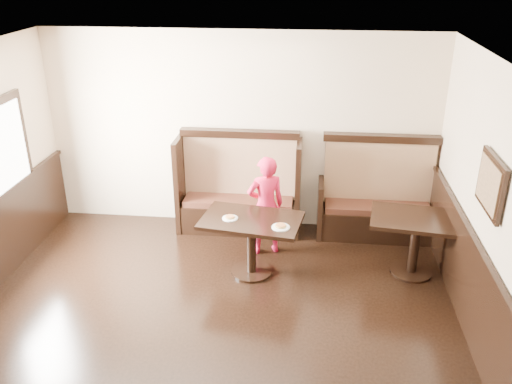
# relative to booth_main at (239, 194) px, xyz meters

# --- Properties ---
(room_shell) EXTENTS (7.00, 7.00, 7.00)m
(room_shell) POSITION_rel_booth_main_xyz_m (-0.30, -3.01, 0.14)
(room_shell) COLOR beige
(room_shell) RESTS_ON ground
(booth_main) EXTENTS (1.75, 0.72, 1.45)m
(booth_main) POSITION_rel_booth_main_xyz_m (0.00, 0.00, 0.00)
(booth_main) COLOR black
(booth_main) RESTS_ON ground
(booth_neighbor) EXTENTS (1.65, 0.72, 1.45)m
(booth_neighbor) POSITION_rel_booth_main_xyz_m (1.95, -0.00, -0.05)
(booth_neighbor) COLOR black
(booth_neighbor) RESTS_ON ground
(table_main) EXTENTS (1.29, 0.91, 0.76)m
(table_main) POSITION_rel_booth_main_xyz_m (0.31, -1.21, 0.06)
(table_main) COLOR black
(table_main) RESTS_ON ground
(table_neighbor) EXTENTS (1.20, 0.88, 0.78)m
(table_neighbor) POSITION_rel_booth_main_xyz_m (2.32, -1.00, 0.05)
(table_neighbor) COLOR black
(table_neighbor) RESTS_ON ground
(child) EXTENTS (0.58, 0.48, 1.36)m
(child) POSITION_rel_booth_main_xyz_m (0.44, -0.66, 0.16)
(child) COLOR red
(child) RESTS_ON ground
(pizza_plate_left) EXTENTS (0.19, 0.19, 0.04)m
(pizza_plate_left) POSITION_rel_booth_main_xyz_m (0.06, -1.23, 0.25)
(pizza_plate_left) COLOR white
(pizza_plate_left) RESTS_ON table_main
(pizza_plate_right) EXTENTS (0.22, 0.22, 0.04)m
(pizza_plate_right) POSITION_rel_booth_main_xyz_m (0.68, -1.40, 0.25)
(pizza_plate_right) COLOR white
(pizza_plate_right) RESTS_ON table_main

